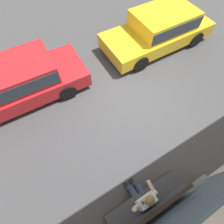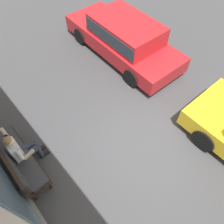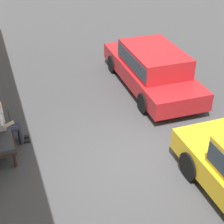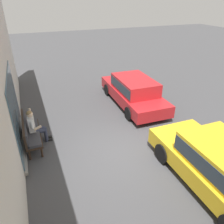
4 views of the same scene
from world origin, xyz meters
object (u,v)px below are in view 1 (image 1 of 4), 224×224
(parked_car_mid, at_px, (15,82))
(person_on_phone, at_px, (142,197))
(bench, at_px, (148,206))
(parked_car_near, at_px, (160,28))

(parked_car_mid, bearing_deg, person_on_phone, 108.02)
(bench, distance_m, parked_car_near, 6.27)
(bench, relative_size, parked_car_near, 0.44)
(person_on_phone, height_order, parked_car_near, parked_car_near)
(bench, height_order, parked_car_mid, parked_car_mid)
(person_on_phone, relative_size, parked_car_near, 0.30)
(parked_car_mid, bearing_deg, parked_car_near, 177.89)
(person_on_phone, height_order, parked_car_mid, parked_car_mid)
(parked_car_near, height_order, parked_car_mid, parked_car_near)
(person_on_phone, xyz_separation_m, parked_car_near, (-4.12, -4.52, 0.08))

